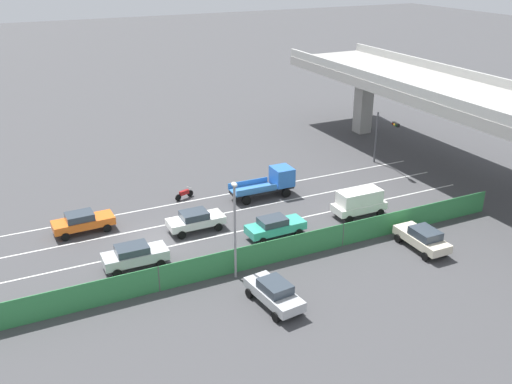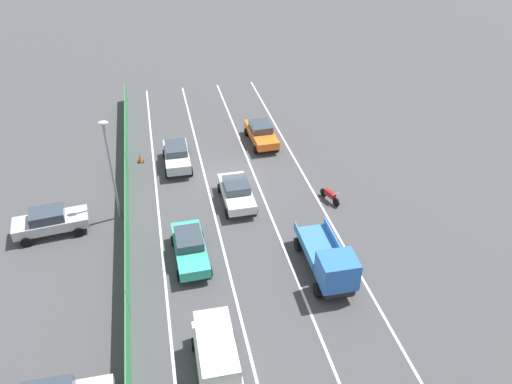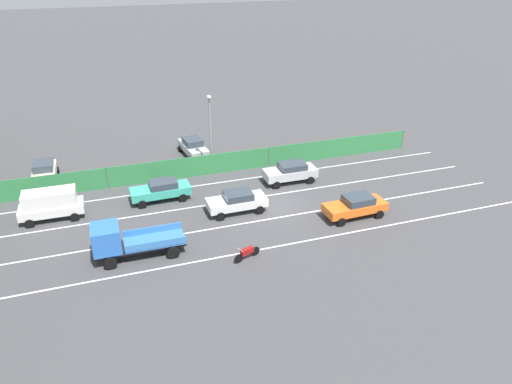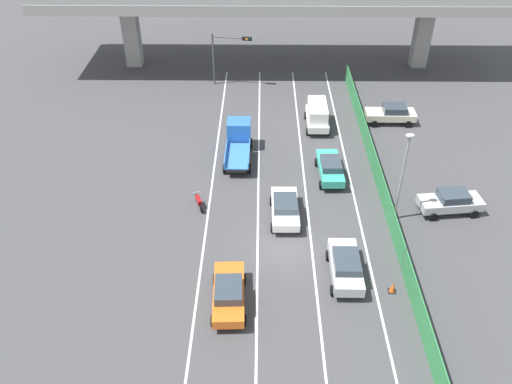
{
  "view_description": "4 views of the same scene",
  "coord_description": "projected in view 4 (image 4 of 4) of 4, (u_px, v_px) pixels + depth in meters",
  "views": [
    {
      "loc": [
        38.1,
        -9.98,
        20.36
      ],
      "look_at": [
        -2.24,
        9.46,
        1.15
      ],
      "focal_mm": 40.04,
      "sensor_mm": 36.0,
      "label": 1
    },
    {
      "loc": [
        4.79,
        30.52,
        19.43
      ],
      "look_at": [
        -1.08,
        3.76,
        1.11
      ],
      "focal_mm": 35.21,
      "sensor_mm": 36.0,
      "label": 2
    },
    {
      "loc": [
        -30.51,
        11.96,
        17.71
      ],
      "look_at": [
        -0.22,
        1.72,
        1.55
      ],
      "focal_mm": 34.02,
      "sensor_mm": 36.0,
      "label": 3
    },
    {
      "loc": [
        -1.61,
        -25.72,
        23.59
      ],
      "look_at": [
        -1.93,
        3.85,
        1.67
      ],
      "focal_mm": 36.99,
      "sensor_mm": 36.0,
      "label": 4
    }
  ],
  "objects": [
    {
      "name": "lane_line_left_edge",
      "position": [
        210.0,
        201.0,
        38.76
      ],
      "size": [
        0.14,
        46.0,
        0.01
      ],
      "primitive_type": "cube",
      "color": "silver",
      "rests_on": "ground"
    },
    {
      "name": "parked_wagon_silver",
      "position": [
        451.0,
        201.0,
        37.18
      ],
      "size": [
        4.57,
        2.35,
        1.69
      ],
      "color": "#B2B5B7",
      "rests_on": "ground"
    },
    {
      "name": "street_lamp",
      "position": [
        403.0,
        169.0,
        34.63
      ],
      "size": [
        0.6,
        0.36,
        6.86
      ],
      "color": "gray",
      "rests_on": "ground"
    },
    {
      "name": "traffic_light",
      "position": [
        227.0,
        49.0,
        52.42
      ],
      "size": [
        4.02,
        0.9,
        5.29
      ],
      "color": "#47474C",
      "rests_on": "ground"
    },
    {
      "name": "traffic_cone",
      "position": [
        393.0,
        287.0,
        31.38
      ],
      "size": [
        0.47,
        0.47,
        0.71
      ],
      "color": "orange",
      "rests_on": "ground"
    },
    {
      "name": "car_taxi_teal",
      "position": [
        330.0,
        167.0,
        40.69
      ],
      "size": [
        2.02,
        4.64,
        1.61
      ],
      "color": "teal",
      "rests_on": "ground"
    },
    {
      "name": "car_hatchback_white",
      "position": [
        285.0,
        208.0,
        36.65
      ],
      "size": [
        2.08,
        4.44,
        1.6
      ],
      "color": "silver",
      "rests_on": "ground"
    },
    {
      "name": "car_van_white",
      "position": [
        317.0,
        114.0,
        46.89
      ],
      "size": [
        2.08,
        4.47,
        2.2
      ],
      "color": "silver",
      "rests_on": "ground"
    },
    {
      "name": "lane_line_mid_right",
      "position": [
        307.0,
        201.0,
        38.69
      ],
      "size": [
        0.14,
        46.0,
        0.01
      ],
      "primitive_type": "cube",
      "color": "silver",
      "rests_on": "ground"
    },
    {
      "name": "car_taxi_orange",
      "position": [
        229.0,
        293.0,
        30.26
      ],
      "size": [
        2.13,
        4.69,
        1.63
      ],
      "color": "orange",
      "rests_on": "ground"
    },
    {
      "name": "car_sedan_silver",
      "position": [
        346.0,
        266.0,
        32.0
      ],
      "size": [
        2.02,
        4.44,
        1.68
      ],
      "color": "#B7BABC",
      "rests_on": "ground"
    },
    {
      "name": "green_fence",
      "position": [
        383.0,
        192.0,
        38.1
      ],
      "size": [
        0.1,
        42.1,
        1.82
      ],
      "color": "#338447",
      "rests_on": "ground"
    },
    {
      "name": "ground_plane",
      "position": [
        285.0,
        247.0,
        34.69
      ],
      "size": [
        300.0,
        300.0,
        0.0
      ],
      "primitive_type": "plane",
      "color": "#424244"
    },
    {
      "name": "parked_sedan_cream",
      "position": [
        391.0,
        113.0,
        47.67
      ],
      "size": [
        4.48,
        2.05,
        1.7
      ],
      "color": "beige",
      "rests_on": "ground"
    },
    {
      "name": "lane_line_right_edge",
      "position": [
        355.0,
        202.0,
        38.66
      ],
      "size": [
        0.14,
        46.0,
        0.01
      ],
      "primitive_type": "cube",
      "color": "silver",
      "rests_on": "ground"
    },
    {
      "name": "flatbed_truck_blue",
      "position": [
        239.0,
        139.0,
        43.34
      ],
      "size": [
        2.25,
        5.7,
        2.46
      ],
      "color": "black",
      "rests_on": "ground"
    },
    {
      "name": "lane_line_mid_left",
      "position": [
        258.0,
        201.0,
        38.72
      ],
      "size": [
        0.14,
        46.0,
        0.01
      ],
      "primitive_type": "cube",
      "color": "silver",
      "rests_on": "ground"
    },
    {
      "name": "motorcycle",
      "position": [
        199.0,
        202.0,
        37.92
      ],
      "size": [
        0.85,
        1.87,
        0.93
      ],
      "color": "black",
      "rests_on": "ground"
    }
  ]
}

